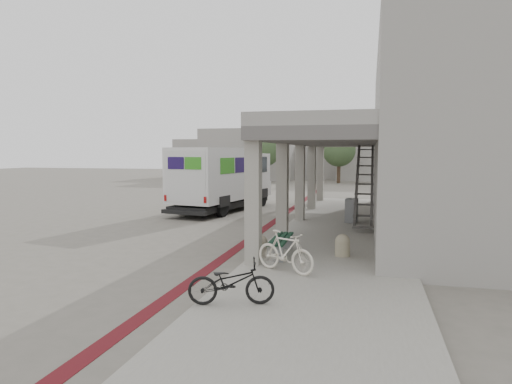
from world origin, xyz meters
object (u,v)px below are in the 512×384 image
(fedex_truck, at_px, (223,177))
(bicycle_cream, at_px, (285,252))
(bicycle_black, at_px, (231,282))
(utility_cabinet, at_px, (352,210))
(bench, at_px, (281,243))

(fedex_truck, xyz_separation_m, bicycle_cream, (5.42, -11.58, -1.10))
(fedex_truck, xyz_separation_m, bicycle_black, (4.85, -14.15, -1.17))
(utility_cabinet, bearing_deg, bicycle_black, -91.06)
(utility_cabinet, distance_m, bicycle_black, 11.13)
(bicycle_black, bearing_deg, utility_cabinet, -26.06)
(fedex_truck, xyz_separation_m, utility_cabinet, (6.65, -3.16, -1.11))
(bench, relative_size, bicycle_black, 1.26)
(bicycle_black, height_order, bicycle_cream, bicycle_cream)
(bench, distance_m, utility_cabinet, 6.81)
(bench, bearing_deg, utility_cabinet, 74.11)
(fedex_truck, relative_size, bicycle_black, 4.75)
(bicycle_cream, bearing_deg, bench, 41.71)
(bicycle_cream, bearing_deg, bicycle_black, -165.07)
(fedex_truck, distance_m, utility_cabinet, 7.45)
(bicycle_black, bearing_deg, bicycle_cream, -29.20)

